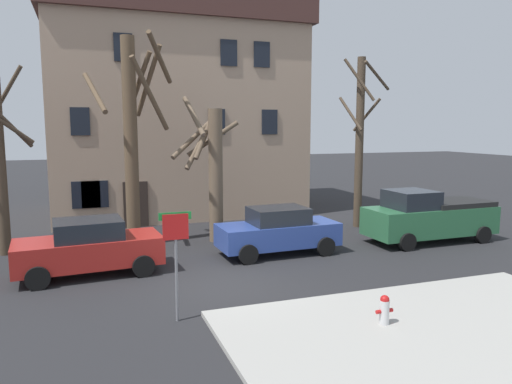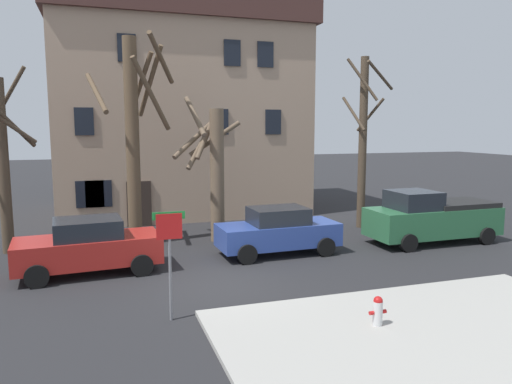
{
  "view_description": "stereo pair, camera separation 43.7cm",
  "coord_description": "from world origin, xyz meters",
  "px_view_note": "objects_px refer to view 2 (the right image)",
  "views": [
    {
      "loc": [
        -3.69,
        -13.27,
        4.58
      ],
      "look_at": [
        2.04,
        2.87,
        2.26
      ],
      "focal_mm": 34.02,
      "sensor_mm": 36.0,
      "label": 1
    },
    {
      "loc": [
        -3.28,
        -13.42,
        4.58
      ],
      "look_at": [
        2.04,
        2.87,
        2.26
      ],
      "focal_mm": 34.02,
      "sensor_mm": 36.0,
      "label": 2
    }
  ],
  "objects_px": {
    "tree_bare_mid": "(134,132)",
    "fire_hydrant": "(378,310)",
    "tree_bare_far": "(214,167)",
    "car_blue_sedan": "(278,231)",
    "car_red_sedan": "(89,246)",
    "pickup_truck_green": "(432,217)",
    "tree_bare_end": "(363,138)",
    "building_main": "(179,107)",
    "tree_bare_near": "(1,157)",
    "street_sign_pole": "(170,245)",
    "bicycle_leaning": "(66,247)"
  },
  "relations": [
    {
      "from": "street_sign_pole",
      "to": "bicycle_leaning",
      "type": "height_order",
      "value": "street_sign_pole"
    },
    {
      "from": "tree_bare_far",
      "to": "street_sign_pole",
      "type": "height_order",
      "value": "tree_bare_far"
    },
    {
      "from": "tree_bare_near",
      "to": "tree_bare_far",
      "type": "height_order",
      "value": "tree_bare_near"
    },
    {
      "from": "fire_hydrant",
      "to": "street_sign_pole",
      "type": "relative_size",
      "value": 0.26
    },
    {
      "from": "tree_bare_far",
      "to": "street_sign_pole",
      "type": "distance_m",
      "value": 8.3
    },
    {
      "from": "tree_bare_mid",
      "to": "car_red_sedan",
      "type": "xyz_separation_m",
      "value": [
        -1.74,
        -3.39,
        -3.49
      ]
    },
    {
      "from": "tree_bare_mid",
      "to": "car_red_sedan",
      "type": "height_order",
      "value": "tree_bare_mid"
    },
    {
      "from": "tree_bare_end",
      "to": "street_sign_pole",
      "type": "bearing_deg",
      "value": -140.42
    },
    {
      "from": "tree_bare_near",
      "to": "car_blue_sedan",
      "type": "distance_m",
      "value": 10.21
    },
    {
      "from": "tree_bare_mid",
      "to": "fire_hydrant",
      "type": "distance_m",
      "value": 11.61
    },
    {
      "from": "pickup_truck_green",
      "to": "bicycle_leaning",
      "type": "distance_m",
      "value": 13.85
    },
    {
      "from": "tree_bare_mid",
      "to": "pickup_truck_green",
      "type": "xyz_separation_m",
      "value": [
        11.12,
        -3.29,
        -3.35
      ]
    },
    {
      "from": "pickup_truck_green",
      "to": "bicycle_leaning",
      "type": "bearing_deg",
      "value": 170.83
    },
    {
      "from": "pickup_truck_green",
      "to": "street_sign_pole",
      "type": "distance_m",
      "value": 11.93
    },
    {
      "from": "tree_bare_near",
      "to": "street_sign_pole",
      "type": "height_order",
      "value": "tree_bare_near"
    },
    {
      "from": "tree_bare_near",
      "to": "pickup_truck_green",
      "type": "relative_size",
      "value": 1.28
    },
    {
      "from": "car_red_sedan",
      "to": "pickup_truck_green",
      "type": "relative_size",
      "value": 0.85
    },
    {
      "from": "tree_bare_end",
      "to": "bicycle_leaning",
      "type": "height_order",
      "value": "tree_bare_end"
    },
    {
      "from": "car_red_sedan",
      "to": "fire_hydrant",
      "type": "distance_m",
      "value": 9.08
    },
    {
      "from": "car_blue_sedan",
      "to": "tree_bare_far",
      "type": "bearing_deg",
      "value": 120.69
    },
    {
      "from": "tree_bare_far",
      "to": "building_main",
      "type": "bearing_deg",
      "value": 90.66
    },
    {
      "from": "pickup_truck_green",
      "to": "building_main",
      "type": "bearing_deg",
      "value": 127.11
    },
    {
      "from": "tree_bare_far",
      "to": "tree_bare_near",
      "type": "bearing_deg",
      "value": 177.11
    },
    {
      "from": "tree_bare_near",
      "to": "street_sign_pole",
      "type": "xyz_separation_m",
      "value": [
        4.78,
        -8.09,
        -1.64
      ]
    },
    {
      "from": "tree_bare_end",
      "to": "fire_hydrant",
      "type": "relative_size",
      "value": 11.25
    },
    {
      "from": "tree_bare_end",
      "to": "bicycle_leaning",
      "type": "distance_m",
      "value": 13.11
    },
    {
      "from": "tree_bare_mid",
      "to": "tree_bare_end",
      "type": "relative_size",
      "value": 1.04
    },
    {
      "from": "pickup_truck_green",
      "to": "bicycle_leaning",
      "type": "relative_size",
      "value": 3.02
    },
    {
      "from": "fire_hydrant",
      "to": "tree_bare_end",
      "type": "bearing_deg",
      "value": 61.7
    },
    {
      "from": "tree_bare_far",
      "to": "tree_bare_mid",
      "type": "bearing_deg",
      "value": 175.69
    },
    {
      "from": "tree_bare_mid",
      "to": "tree_bare_far",
      "type": "distance_m",
      "value": 3.34
    },
    {
      "from": "building_main",
      "to": "tree_bare_far",
      "type": "height_order",
      "value": "building_main"
    },
    {
      "from": "tree_bare_mid",
      "to": "tree_bare_end",
      "type": "bearing_deg",
      "value": 1.08
    },
    {
      "from": "tree_bare_near",
      "to": "pickup_truck_green",
      "type": "bearing_deg",
      "value": -12.37
    },
    {
      "from": "tree_bare_far",
      "to": "tree_bare_end",
      "type": "distance_m",
      "value": 7.04
    },
    {
      "from": "fire_hydrant",
      "to": "pickup_truck_green",
      "type": "bearing_deg",
      "value": 45.28
    },
    {
      "from": "building_main",
      "to": "tree_bare_mid",
      "type": "bearing_deg",
      "value": -111.42
    },
    {
      "from": "tree_bare_far",
      "to": "car_red_sedan",
      "type": "xyz_separation_m",
      "value": [
        -4.78,
        -3.16,
        -2.11
      ]
    },
    {
      "from": "tree_bare_far",
      "to": "car_blue_sedan",
      "type": "relative_size",
      "value": 1.31
    },
    {
      "from": "tree_bare_end",
      "to": "pickup_truck_green",
      "type": "relative_size",
      "value": 1.44
    },
    {
      "from": "building_main",
      "to": "street_sign_pole",
      "type": "relative_size",
      "value": 4.93
    },
    {
      "from": "car_blue_sedan",
      "to": "fire_hydrant",
      "type": "xyz_separation_m",
      "value": [
        -0.19,
        -6.9,
        -0.38
      ]
    },
    {
      "from": "building_main",
      "to": "bicycle_leaning",
      "type": "height_order",
      "value": "building_main"
    },
    {
      "from": "car_blue_sedan",
      "to": "fire_hydrant",
      "type": "distance_m",
      "value": 6.91
    },
    {
      "from": "building_main",
      "to": "tree_bare_near",
      "type": "height_order",
      "value": "building_main"
    },
    {
      "from": "tree_bare_far",
      "to": "car_blue_sedan",
      "type": "xyz_separation_m",
      "value": [
        1.68,
        -2.83,
        -2.13
      ]
    },
    {
      "from": "tree_bare_near",
      "to": "pickup_truck_green",
      "type": "xyz_separation_m",
      "value": [
        15.74,
        -3.45,
        -2.47
      ]
    },
    {
      "from": "tree_bare_far",
      "to": "tree_bare_end",
      "type": "xyz_separation_m",
      "value": [
        6.95,
        0.42,
        1.08
      ]
    },
    {
      "from": "tree_bare_mid",
      "to": "car_red_sedan",
      "type": "relative_size",
      "value": 1.76
    },
    {
      "from": "car_blue_sedan",
      "to": "bicycle_leaning",
      "type": "xyz_separation_m",
      "value": [
        -7.25,
        1.97,
        -0.48
      ]
    }
  ]
}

